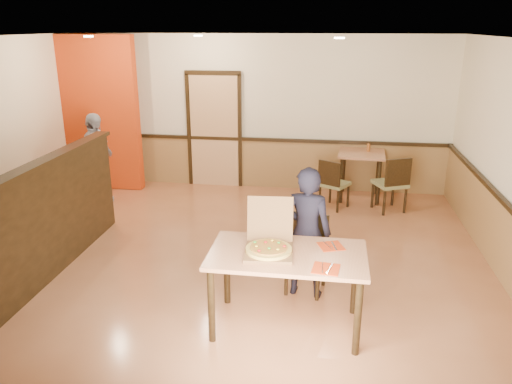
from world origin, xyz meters
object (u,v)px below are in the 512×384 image
Objects in this scene: diner at (307,233)px; pizza_box at (269,246)px; side_table at (361,163)px; side_chair_left at (333,182)px; main_table at (287,263)px; diner_chair at (307,250)px; passerby at (96,159)px; condiment at (368,148)px; side_chair_right at (392,182)px.

pizza_box is (-0.34, -0.68, 0.13)m from diner.
side_chair_left is at bearing -128.55° from side_table.
main_table is 0.88m from diner_chair.
side_chair_left is (0.29, 2.73, -0.02)m from diner_chair.
passerby is 4.69m from condiment.
diner is at bearing -117.74° from passerby.
pizza_box is at bearing -105.11° from side_table.
diner_chair reaches higher than side_chair_left.
pizza_box is (-0.18, 0.00, 0.17)m from main_table.
side_chair_left is at bearing -88.59° from diner.
condiment reaches higher than side_table.
diner is at bearing -102.70° from side_table.
main_table is 1.85× the size of side_table.
diner is (-1.26, -2.86, 0.25)m from side_chair_right.
passerby is at bearing 131.51° from pizza_box.
passerby reaches higher than main_table.
side_table is at bearing 77.70° from main_table.
diner_chair is 0.94× the size of side_chair_right.
pizza_box is (3.34, -3.25, 0.11)m from passerby.
pizza_box is at bearing 70.94° from diner.
pizza_box is (-1.60, -3.54, 0.38)m from side_chair_right.
diner_chair is 1.05× the size of side_table.
passerby is at bearing 34.56° from side_chair_left.
side_table is 1.45× the size of pizza_box.
side_chair_right reaches higher than main_table.
side_chair_left is at bearing -25.17° from side_chair_right.
side_chair_left is 0.80m from side_table.
passerby is 4.66m from pizza_box.
condiment is (0.90, 3.58, 0.14)m from diner.
pizza_box is (-0.64, -3.55, 0.43)m from side_chair_left.
diner_chair is 4.43m from passerby.
diner_chair reaches higher than side_table.
diner is 4.49m from passerby.
pizza_box is at bearing -106.21° from condiment.
side_chair_left is at bearing -130.29° from condiment.
side_table is (-0.48, 0.61, 0.14)m from side_chair_right.
side_chair_right is at bearing -79.43° from passerby.
diner is at bearing -84.45° from diner_chair.
condiment is (-0.36, 0.71, 0.39)m from side_chair_right.
side_chair_right is 1.62× the size of pizza_box.
condiment is (4.58, 1.01, 0.12)m from passerby.
main_table is 3.59m from side_chair_left.
side_table is (0.48, 0.60, 0.19)m from side_chair_left.
main_table is 1.75× the size of diner_chair.
pizza_box is 4.43m from condiment.
main_table is at bearing -90.92° from diner_chair.
main_table is 3.82m from side_chair_right.
side_table is at bearing 70.59° from pizza_box.
side_chair_left is 4.01m from passerby.
passerby is at bearing -27.49° from diner.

